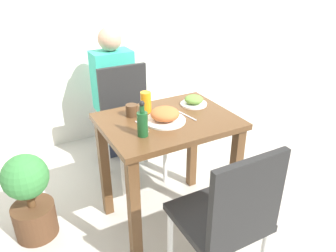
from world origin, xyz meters
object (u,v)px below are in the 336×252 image
Objects in this scene: chair_far at (130,117)px; sauce_bottle at (142,123)px; chair_near at (228,216)px; potted_plant_left at (30,196)px; juice_glass at (146,102)px; food_plate at (165,115)px; person_figure at (114,94)px; side_plate at (194,101)px; drink_cup at (132,110)px.

sauce_bottle is (-0.23, -0.77, 0.34)m from chair_far.
chair_near is 1.26m from potted_plant_left.
juice_glass is at bearing -98.74° from chair_far.
food_plate is at bearing 27.91° from sauce_bottle.
side_plate is at bearing -75.68° from person_figure.
chair_far is 0.95m from potted_plant_left.
potted_plant_left is (-0.67, 0.14, -0.50)m from drink_cup.
potted_plant_left is (-0.77, 0.12, -0.53)m from juice_glass.
juice_glass is at bearing -95.82° from person_figure.
chair_far is at bearing -92.25° from person_figure.
food_plate is 0.22m from sauce_bottle.
potted_plant_left is (-0.83, 0.93, -0.21)m from chair_near.
juice_glass is 0.95m from potted_plant_left.
sauce_bottle is at bearing -154.03° from side_plate.
drink_cup is at bearing -11.56° from potted_plant_left.
potted_plant_left is (-0.81, 0.30, -0.51)m from food_plate.
side_plate is at bearing -64.59° from chair_far.
side_plate is 0.86× the size of sauce_bottle.
juice_glass reaches higher than potted_plant_left.
juice_glass is at bearing 102.14° from food_plate.
chair_near is 1.00× the size of chair_far.
person_figure is (0.20, 0.90, -0.24)m from drink_cup.
chair_near reaches higher than food_plate.
potted_plant_left is at bearing -48.14° from chair_near.
person_figure is (0.86, 0.76, 0.27)m from potted_plant_left.
sauce_bottle is at bearing -68.09° from chair_near.
chair_near is at bearing -88.41° from food_plate.
sauce_bottle reaches higher than potted_plant_left.
juice_glass reaches higher than food_plate.
potted_plant_left is at bearing -138.64° from person_figure.
drink_cup is (-0.18, -0.50, 0.29)m from chair_far.
side_plate is 1.34× the size of juice_glass.
chair_far reaches higher than food_plate.
person_figure is at bearing 78.23° from sauce_bottle.
chair_far is 1.52× the size of potted_plant_left.
potted_plant_left is (-0.85, -0.36, -0.21)m from chair_far.
chair_near is 0.85m from side_plate.
chair_far is at bearing 23.12° from potted_plant_left.
drink_cup is at bearing -171.61° from juice_glass.
food_plate reaches higher than potted_plant_left.
chair_near is at bearing -85.98° from juice_glass.
sauce_bottle reaches higher than drink_cup.
person_figure is at bearing 77.68° from drink_cup.
sauce_bottle is 0.34× the size of potted_plant_left.
chair_near is 1.52× the size of potted_plant_left.
person_figure is at bearing 84.18° from juice_glass.
chair_far is 0.73m from food_plate.
chair_near is 0.65m from sauce_bottle.
food_plate is 1.00m from potted_plant_left.
drink_cup is 0.11m from juice_glass.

